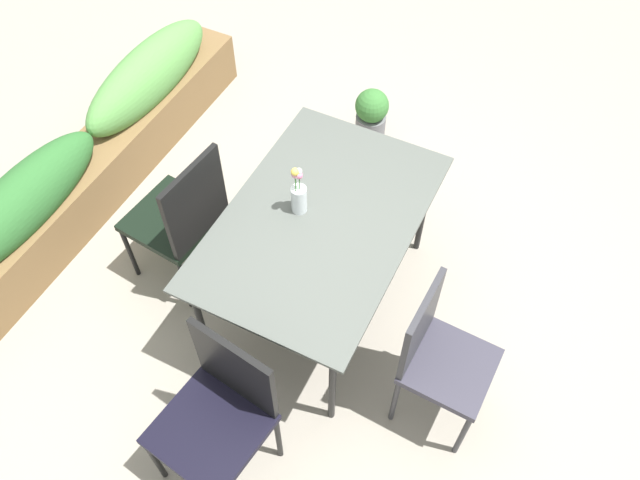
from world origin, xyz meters
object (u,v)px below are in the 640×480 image
(chair_end_left, at_px, (220,409))
(planter_box, at_px, (98,151))
(dining_table, at_px, (320,225))
(flower_vase, at_px, (299,195))
(chair_far_side, at_px, (183,215))
(potted_plant, at_px, (371,117))
(chair_near_left, at_px, (438,353))

(chair_end_left, height_order, planter_box, chair_end_left)
(dining_table, relative_size, flower_vase, 4.52)
(dining_table, xyz_separation_m, chair_far_side, (-0.16, 0.76, -0.17))
(dining_table, xyz_separation_m, flower_vase, (0.01, 0.12, 0.16))
(chair_far_side, distance_m, potted_plant, 1.60)
(dining_table, distance_m, chair_near_left, 0.86)
(potted_plant, bearing_deg, chair_far_side, 161.84)
(chair_near_left, bearing_deg, chair_end_left, -44.99)
(planter_box, bearing_deg, chair_near_left, -101.36)
(planter_box, bearing_deg, chair_far_side, -110.16)
(chair_far_side, bearing_deg, planter_box, 75.71)
(chair_far_side, bearing_deg, chair_near_left, -89.90)
(flower_vase, bearing_deg, chair_far_side, 104.60)
(flower_vase, xyz_separation_m, potted_plant, (1.33, 0.15, -0.63))
(dining_table, height_order, planter_box, dining_table)
(chair_end_left, height_order, flower_vase, flower_vase)
(chair_end_left, relative_size, chair_far_side, 0.98)
(chair_near_left, relative_size, planter_box, 0.34)
(planter_box, xyz_separation_m, potted_plant, (1.16, -1.42, -0.08))
(dining_table, bearing_deg, chair_near_left, -111.93)
(chair_near_left, distance_m, potted_plant, 1.98)
(potted_plant, bearing_deg, chair_end_left, -173.10)
(chair_near_left, height_order, flower_vase, flower_vase)
(chair_end_left, bearing_deg, flower_vase, -74.34)
(chair_end_left, distance_m, flower_vase, 1.08)
(chair_near_left, relative_size, potted_plant, 2.02)
(chair_end_left, xyz_separation_m, chair_far_side, (0.86, 0.77, -0.01))
(potted_plant, bearing_deg, planter_box, 129.21)
(flower_vase, distance_m, planter_box, 1.67)
(dining_table, height_order, chair_end_left, chair_end_left)
(dining_table, xyz_separation_m, potted_plant, (1.34, 0.27, -0.48))
(chair_end_left, height_order, chair_far_side, chair_far_side)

